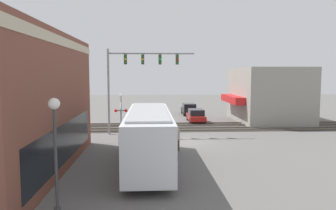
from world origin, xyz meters
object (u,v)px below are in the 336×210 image
object	(u,v)px
parked_car_red	(196,116)
pedestrian_at_crossing	(135,125)
streetlamp	(55,148)
parked_car_black	(189,109)
city_bus	(149,135)
crossing_signal	(121,111)
pedestrian_near_bus	(178,139)

from	to	relation	value
parked_car_red	pedestrian_at_crossing	size ratio (longest dim) A/B	2.33
parked_car_red	streetlamp	bearing A→B (deg)	160.51
parked_car_red	parked_car_black	bearing A→B (deg)	-0.00
pedestrian_at_crossing	city_bus	bearing A→B (deg)	-172.75
city_bus	crossing_signal	world-z (taller)	crossing_signal
parked_car_black	pedestrian_near_bus	world-z (taller)	pedestrian_near_bus
city_bus	streetlamp	world-z (taller)	streetlamp
streetlamp	pedestrian_near_bus	size ratio (longest dim) A/B	2.79
crossing_signal	pedestrian_at_crossing	distance (m)	1.93
city_bus	crossing_signal	distance (m)	9.81
city_bus	parked_car_red	world-z (taller)	city_bus
city_bus	parked_car_black	bearing A→B (deg)	-12.41
crossing_signal	parked_car_black	xyz separation A→B (m)	(15.06, -7.88, -1.58)
crossing_signal	parked_car_red	bearing A→B (deg)	-43.55
crossing_signal	pedestrian_at_crossing	bearing A→B (deg)	-60.87
city_bus	crossing_signal	bearing A→B (deg)	14.69
pedestrian_at_crossing	crossing_signal	bearing A→B (deg)	119.13
crossing_signal	pedestrian_at_crossing	xyz separation A→B (m)	(0.67, -1.19, -1.36)
city_bus	streetlamp	bearing A→B (deg)	154.53
pedestrian_near_bus	parked_car_black	bearing A→B (deg)	-9.08
crossing_signal	streetlamp	distance (m)	16.79
crossing_signal	parked_car_red	world-z (taller)	crossing_signal
parked_car_black	pedestrian_at_crossing	size ratio (longest dim) A/B	2.55
parked_car_red	pedestrian_at_crossing	world-z (taller)	pedestrian_at_crossing
parked_car_black	pedestrian_at_crossing	xyz separation A→B (m)	(-14.40, 6.69, 0.22)
pedestrian_at_crossing	parked_car_black	bearing A→B (deg)	-24.93
city_bus	pedestrian_at_crossing	world-z (taller)	city_bus
crossing_signal	parked_car_black	bearing A→B (deg)	-27.63
pedestrian_near_bus	parked_car_red	bearing A→B (deg)	-13.30
pedestrian_near_bus	pedestrian_at_crossing	xyz separation A→B (m)	(6.46, 3.36, 0.08)
parked_car_red	pedestrian_near_bus	xyz separation A→B (m)	(-14.09, 3.33, 0.17)
crossing_signal	parked_car_black	world-z (taller)	crossing_signal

